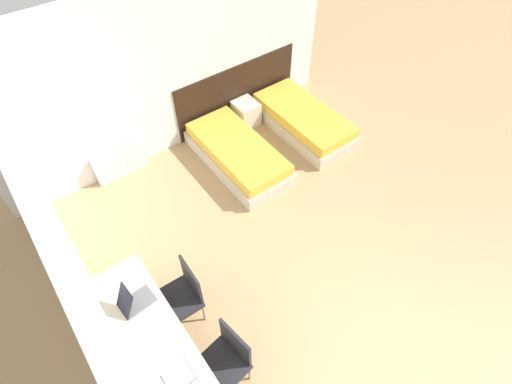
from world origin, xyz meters
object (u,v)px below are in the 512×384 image
chair_near_laptop (182,294)px  laptop (133,302)px  nightstand (246,113)px  chair_near_notebook (226,359)px  bed_near_window (238,154)px  bed_near_door (303,120)px

chair_near_laptop → laptop: size_ratio=2.43×
nightstand → chair_near_notebook: size_ratio=0.47×
chair_near_laptop → chair_near_notebook: bearing=-88.1°
chair_near_notebook → bed_near_window: bearing=44.6°
nightstand → bed_near_window: bearing=-133.3°
bed_near_door → chair_near_laptop: 3.81m
bed_near_door → laptop: bearing=-156.4°
nightstand → laptop: laptop is taller
chair_near_laptop → chair_near_notebook: same height
nightstand → chair_near_laptop: size_ratio=0.47×
nightstand → laptop: bearing=-142.6°
chair_near_notebook → laptop: size_ratio=2.43×
bed_near_door → nightstand: 1.02m
chair_near_laptop → laptop: (-0.49, 0.05, 0.34)m
bed_near_window → bed_near_door: 1.40m
bed_near_door → nightstand: (-0.70, 0.74, 0.02)m
chair_near_laptop → laptop: bearing=175.8°
nightstand → chair_near_notebook: (-2.68, -3.38, 0.27)m
chair_near_notebook → laptop: (-0.49, 0.95, 0.34)m
bed_near_window → nightstand: bearing=46.7°
bed_near_window → nightstand: (0.70, 0.74, 0.02)m
nightstand → chair_near_laptop: chair_near_laptop is taller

